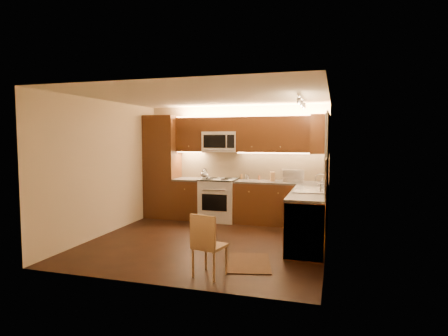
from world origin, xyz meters
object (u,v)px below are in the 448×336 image
(stove, at_px, (219,200))
(dining_chair, at_px, (210,244))
(sink, at_px, (310,186))
(toaster_oven, at_px, (292,176))
(kettle, at_px, (205,174))
(microwave, at_px, (221,142))
(soap_bottle, at_px, (322,183))
(knife_block, at_px, (272,176))

(stove, bearing_deg, dining_chair, -74.75)
(sink, relative_size, toaster_oven, 2.00)
(stove, xyz_separation_m, sink, (2.00, -1.12, 0.52))
(stove, xyz_separation_m, toaster_oven, (1.56, 0.03, 0.57))
(kettle, bearing_deg, sink, -6.14)
(toaster_oven, bearing_deg, microwave, 158.40)
(soap_bottle, bearing_deg, microwave, 160.23)
(soap_bottle, bearing_deg, toaster_oven, 131.34)
(sink, distance_m, dining_chair, 2.42)
(microwave, bearing_deg, knife_block, -4.51)
(toaster_oven, height_order, knife_block, toaster_oven)
(stove, distance_m, sink, 2.35)
(microwave, distance_m, knife_block, 1.37)
(sink, bearing_deg, toaster_oven, 110.60)
(kettle, relative_size, soap_bottle, 1.30)
(microwave, xyz_separation_m, toaster_oven, (1.56, -0.10, -0.69))
(stove, height_order, microwave, microwave)
(stove, relative_size, sink, 1.07)
(kettle, bearing_deg, stove, 51.53)
(sink, distance_m, knife_block, 1.44)
(dining_chair, bearing_deg, knife_block, 97.46)
(toaster_oven, height_order, dining_chair, toaster_oven)
(toaster_oven, xyz_separation_m, knife_block, (-0.40, 0.01, -0.03))
(microwave, relative_size, kettle, 3.26)
(knife_block, bearing_deg, soap_bottle, -53.86)
(sink, relative_size, soap_bottle, 4.79)
(stove, xyz_separation_m, microwave, (0.00, 0.14, 1.26))
(microwave, relative_size, soap_bottle, 4.23)
(dining_chair, bearing_deg, sink, 73.94)
(sink, distance_m, toaster_oven, 1.24)
(stove, relative_size, dining_chair, 1.10)
(sink, height_order, knife_block, knife_block)
(sink, bearing_deg, kettle, 157.48)
(knife_block, distance_m, dining_chair, 3.30)
(microwave, xyz_separation_m, sink, (2.00, -1.26, -0.74))
(toaster_oven, xyz_separation_m, dining_chair, (-0.69, -3.23, -0.61))
(kettle, height_order, soap_bottle, kettle)
(sink, bearing_deg, dining_chair, -118.65)
(kettle, bearing_deg, knife_block, 25.52)
(toaster_oven, bearing_deg, soap_bottle, -68.24)
(sink, distance_m, soap_bottle, 0.44)
(knife_block, height_order, soap_bottle, knife_block)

